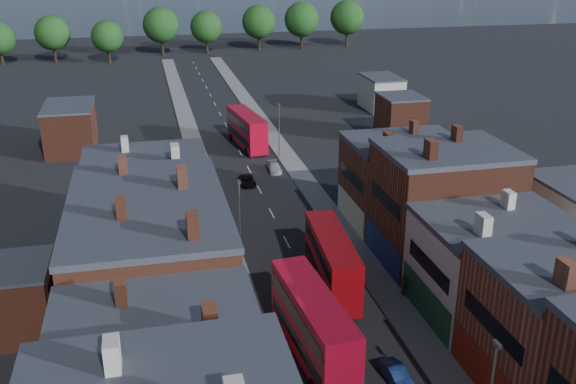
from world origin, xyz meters
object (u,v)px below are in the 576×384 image
car_2 (247,181)px  car_3 (274,168)px  car_1 (397,375)px  bus_0 (313,324)px  bus_1 (332,260)px  ped_3 (403,285)px  bus_2 (247,129)px

car_2 → car_3: car_3 is taller
car_1 → car_3: 46.74m
car_3 → car_1: bearing=-88.2°
bus_0 → car_1: 7.05m
bus_1 → car_2: (-3.07, 28.31, -2.25)m
bus_1 → car_2: bearing=100.2°
bus_0 → ped_3: bus_0 is taller
bus_0 → car_1: (5.11, -4.26, -2.32)m
bus_0 → car_3: bearing=77.6°
bus_2 → ped_3: (6.20, -47.66, -1.81)m
bus_2 → car_1: size_ratio=3.41×
car_1 → ped_3: size_ratio=1.93×
bus_0 → ped_3: bearing=29.9°
bus_2 → car_1: bus_2 is taller
car_1 → ped_3: 12.38m
bus_1 → bus_0: bearing=-110.0°
bus_0 → car_1: bearing=-44.4°
bus_1 → ped_3: bus_1 is taller
car_3 → ped_3: bearing=-80.3°
bus_0 → car_3: 42.93m
bus_1 → bus_2: 44.80m
car_2 → ped_3: ped_3 is taller
bus_1 → car_3: (1.45, 32.61, -2.24)m
car_2 → car_3: bearing=44.1°
car_2 → car_3: size_ratio=1.02×
ped_3 → car_3: bearing=15.2°
bus_0 → car_3: size_ratio=3.24×
car_1 → bus_1: bearing=85.9°
bus_1 → car_2: 28.56m
bus_2 → car_1: (1.09, -58.92, -2.28)m
bus_2 → car_3: (1.82, -12.19, -2.32)m
bus_2 → ped_3: bus_2 is taller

